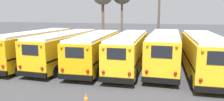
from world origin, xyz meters
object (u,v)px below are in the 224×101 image
(utility_pole, at_px, (159,20))
(traffic_cone, at_px, (86,98))
(school_bus_5, at_px, (203,54))
(school_bus_1, at_px, (65,48))
(school_bus_3, at_px, (129,50))
(school_bus_4, at_px, (164,50))
(school_bus_2, at_px, (96,49))
(school_bus_0, at_px, (36,46))

(utility_pole, height_order, traffic_cone, utility_pole)
(school_bus_5, height_order, traffic_cone, school_bus_5)
(school_bus_1, relative_size, school_bus_5, 1.00)
(school_bus_3, relative_size, school_bus_4, 1.11)
(school_bus_2, relative_size, school_bus_5, 1.01)
(school_bus_1, height_order, utility_pole, utility_pole)
(school_bus_0, xyz_separation_m, utility_pole, (10.98, 10.93, 2.31))
(school_bus_1, xyz_separation_m, traffic_cone, (5.17, -7.92, -1.35))
(school_bus_2, xyz_separation_m, utility_pole, (4.95, 10.62, 2.37))
(school_bus_2, relative_size, school_bus_4, 1.11)
(traffic_cone, bearing_deg, school_bus_5, 48.64)
(utility_pole, bearing_deg, traffic_cone, -98.56)
(school_bus_2, bearing_deg, traffic_cone, -74.93)
(school_bus_5, bearing_deg, school_bus_2, 178.89)
(school_bus_1, bearing_deg, school_bus_5, -0.47)
(school_bus_1, distance_m, school_bus_3, 6.03)
(school_bus_1, distance_m, school_bus_2, 3.02)
(school_bus_1, distance_m, traffic_cone, 9.55)
(school_bus_3, relative_size, utility_pole, 1.36)
(school_bus_1, height_order, school_bus_2, school_bus_1)
(school_bus_2, height_order, school_bus_4, school_bus_4)
(school_bus_2, distance_m, school_bus_4, 6.03)
(school_bus_3, bearing_deg, school_bus_0, -177.42)
(school_bus_0, relative_size, traffic_cone, 15.97)
(school_bus_1, relative_size, school_bus_3, 0.99)
(school_bus_1, bearing_deg, school_bus_4, 2.39)
(utility_pole, bearing_deg, school_bus_3, -100.46)
(school_bus_2, height_order, school_bus_5, school_bus_5)
(school_bus_3, bearing_deg, traffic_cone, -96.06)
(school_bus_5, bearing_deg, traffic_cone, -131.36)
(school_bus_0, bearing_deg, school_bus_2, 2.95)
(school_bus_0, distance_m, school_bus_3, 9.05)
(school_bus_1, xyz_separation_m, school_bus_3, (6.03, 0.17, 0.01))
(utility_pole, bearing_deg, school_bus_5, -69.27)
(school_bus_3, height_order, school_bus_5, school_bus_5)
(school_bus_2, xyz_separation_m, school_bus_3, (3.01, 0.10, 0.02))
(school_bus_2, distance_m, utility_pole, 11.96)
(school_bus_3, distance_m, traffic_cone, 8.25)
(school_bus_2, height_order, school_bus_3, school_bus_3)
(school_bus_2, distance_m, traffic_cone, 8.39)
(school_bus_1, height_order, traffic_cone, school_bus_1)
(school_bus_0, height_order, school_bus_1, school_bus_0)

